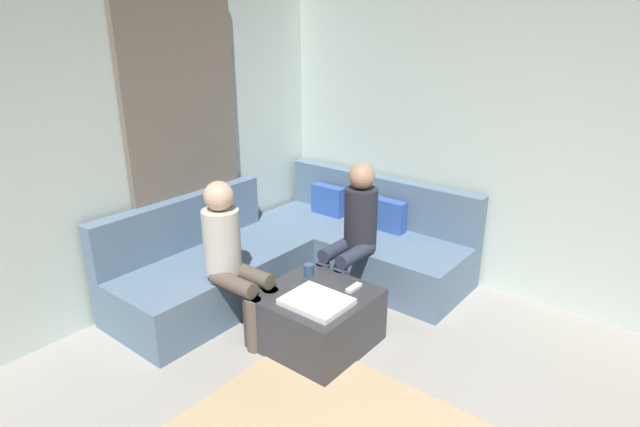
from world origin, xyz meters
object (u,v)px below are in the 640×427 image
object	(u,v)px
person_on_couch_back	(354,228)
person_on_couch_side	(231,254)
coffee_mug	(309,270)
sectional_couch	(299,254)
game_remote	(354,288)
ottoman	(316,318)

from	to	relation	value
person_on_couch_back	person_on_couch_side	world-z (taller)	same
coffee_mug	person_on_couch_side	bearing A→B (deg)	-130.60
coffee_mug	person_on_couch_back	world-z (taller)	person_on_couch_back
sectional_couch	coffee_mug	xyz separation A→B (m)	(0.53, -0.48, 0.19)
game_remote	person_on_couch_side	size ratio (longest dim) A/B	0.12
sectional_couch	ottoman	bearing A→B (deg)	-41.57
sectional_couch	ottoman	distance (m)	1.00
ottoman	coffee_mug	bearing A→B (deg)	140.71
ottoman	coffee_mug	world-z (taller)	coffee_mug
sectional_couch	person_on_couch_back	bearing A→B (deg)	5.51
coffee_mug	ottoman	bearing A→B (deg)	-39.29
ottoman	coffee_mug	distance (m)	0.38
coffee_mug	person_on_couch_side	distance (m)	0.61
sectional_couch	coffee_mug	size ratio (longest dim) A/B	26.84
sectional_couch	coffee_mug	world-z (taller)	sectional_couch
coffee_mug	person_on_couch_back	size ratio (longest dim) A/B	0.08
coffee_mug	person_on_couch_side	world-z (taller)	person_on_couch_side
ottoman	person_on_couch_back	world-z (taller)	person_on_couch_back
person_on_couch_back	game_remote	bearing A→B (deg)	125.63
person_on_couch_back	person_on_couch_side	distance (m)	1.07
sectional_couch	game_remote	bearing A→B (deg)	-25.52
game_remote	person_on_couch_back	world-z (taller)	person_on_couch_back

